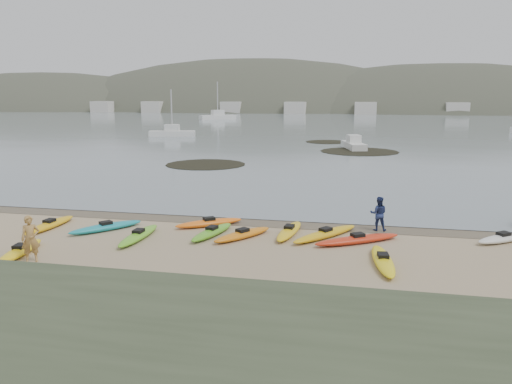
# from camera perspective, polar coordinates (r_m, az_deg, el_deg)

# --- Properties ---
(ground) EXTENTS (600.00, 600.00, 0.00)m
(ground) POSITION_cam_1_polar(r_m,az_deg,el_deg) (26.33, -0.00, -3.20)
(ground) COLOR tan
(ground) RESTS_ON ground
(wet_sand) EXTENTS (60.00, 60.00, 0.00)m
(wet_sand) POSITION_cam_1_polar(r_m,az_deg,el_deg) (26.05, -0.14, -3.36)
(wet_sand) COLOR brown
(wet_sand) RESTS_ON ground
(water) EXTENTS (1200.00, 1200.00, 0.00)m
(water) POSITION_cam_1_polar(r_m,az_deg,el_deg) (325.08, 11.11, 9.75)
(water) COLOR slate
(water) RESTS_ON ground
(kayaks) EXTENTS (23.18, 9.05, 0.34)m
(kayaks) POSITION_cam_1_polar(r_m,az_deg,el_deg) (22.91, -2.45, -4.97)
(kayaks) COLOR #EAAF13
(kayaks) RESTS_ON ground
(person_west) EXTENTS (0.81, 0.76, 1.87)m
(person_west) POSITION_cam_1_polar(r_m,az_deg,el_deg) (21.56, -24.37, -4.90)
(person_west) COLOR #AC8145
(person_west) RESTS_ON ground
(person_east) EXTENTS (0.81, 0.63, 1.67)m
(person_east) POSITION_cam_1_polar(r_m,az_deg,el_deg) (24.84, 13.83, -2.42)
(person_east) COLOR navy
(person_east) RESTS_ON ground
(kelp_mats) EXTENTS (22.26, 31.82, 0.04)m
(kelp_mats) POSITION_cam_1_polar(r_m,az_deg,el_deg) (56.81, 6.14, 4.49)
(kelp_mats) COLOR black
(kelp_mats) RESTS_ON water
(moored_boats) EXTENTS (89.12, 82.97, 1.33)m
(moored_boats) POSITION_cam_1_polar(r_m,az_deg,el_deg) (106.06, 10.07, 7.72)
(moored_boats) COLOR silver
(moored_boats) RESTS_ON ground
(far_hills) EXTENTS (550.00, 135.00, 80.00)m
(far_hills) POSITION_cam_1_polar(r_m,az_deg,el_deg) (222.71, 20.70, 4.60)
(far_hills) COLOR #384235
(far_hills) RESTS_ON ground
(far_town) EXTENTS (199.00, 5.00, 4.00)m
(far_town) POSITION_cam_1_polar(r_m,az_deg,el_deg) (170.03, 12.29, 9.33)
(far_town) COLOR beige
(far_town) RESTS_ON ground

